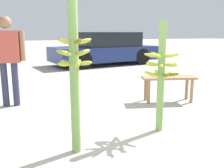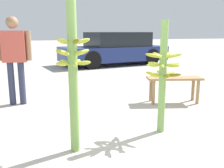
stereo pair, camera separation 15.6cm
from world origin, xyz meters
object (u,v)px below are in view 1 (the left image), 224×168
banana_stalk_left (74,70)px  banana_stalk_center (161,73)px  parked_car (105,49)px  vendor_person (8,54)px  market_bench (169,82)px

banana_stalk_left → banana_stalk_center: bearing=7.8°
banana_stalk_center → parked_car: size_ratio=0.33×
banana_stalk_center → vendor_person: (-1.81, 2.03, 0.16)m
vendor_person → parked_car: bearing=-116.2°
vendor_person → market_bench: bearing=173.7°
parked_car → vendor_person: bearing=134.6°
banana_stalk_left → vendor_person: (-0.62, 2.19, 0.03)m
banana_stalk_left → vendor_person: banana_stalk_left is taller
vendor_person → market_bench: (2.77, -0.87, -0.55)m
parked_car → banana_stalk_left: bearing=148.2°
banana_stalk_left → parked_car: size_ratio=0.39×
market_bench → parked_car: (0.95, 5.75, 0.25)m
market_bench → banana_stalk_center: bearing=-112.6°
market_bench → parked_car: size_ratio=0.24×
banana_stalk_center → market_bench: banana_stalk_center is taller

